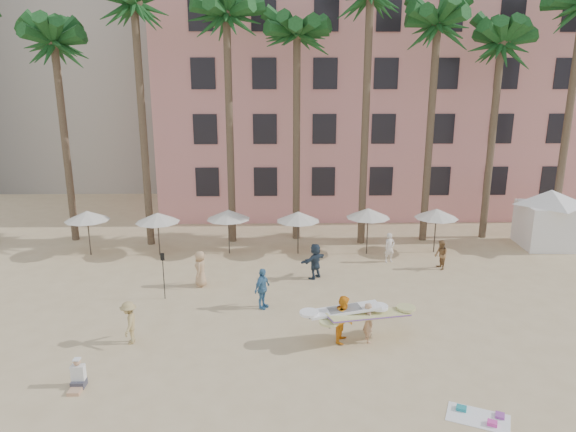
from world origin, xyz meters
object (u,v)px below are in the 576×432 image
(carrier_white, at_px, (344,317))
(cabana, at_px, (549,213))
(carrier_yellow, at_px, (368,319))
(pink_hotel, at_px, (392,103))

(carrier_white, bearing_deg, cabana, 39.85)
(carrier_yellow, bearing_deg, cabana, 41.97)
(carrier_white, bearing_deg, pink_hotel, 74.47)
(carrier_yellow, xyz_separation_m, carrier_white, (-0.93, 0.05, 0.06))
(pink_hotel, height_order, cabana, pink_hotel)
(pink_hotel, relative_size, cabana, 7.36)
(pink_hotel, bearing_deg, carrier_white, -105.53)
(pink_hotel, relative_size, carrier_yellow, 10.26)
(pink_hotel, bearing_deg, carrier_yellow, -103.41)
(pink_hotel, height_order, carrier_white, pink_hotel)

